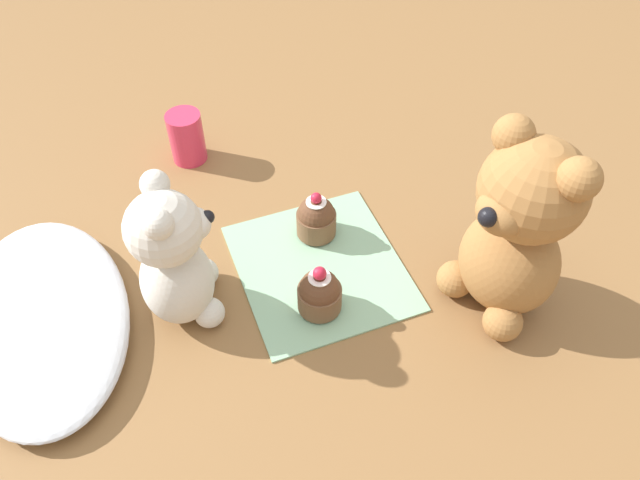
% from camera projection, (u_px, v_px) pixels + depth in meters
% --- Properties ---
extents(ground_plane, '(4.00, 4.00, 0.00)m').
position_uv_depth(ground_plane, '(320.00, 268.00, 0.83)').
color(ground_plane, olive).
extents(knitted_placemat, '(0.23, 0.21, 0.01)m').
position_uv_depth(knitted_placemat, '(320.00, 267.00, 0.83)').
color(knitted_placemat, '#8EBC99').
rests_on(knitted_placemat, ground_plane).
extents(tulle_cloth, '(0.33, 0.20, 0.04)m').
position_uv_depth(tulle_cloth, '(43.00, 319.00, 0.76)').
color(tulle_cloth, silver).
rests_on(tulle_cloth, ground_plane).
extents(teddy_bear_cream, '(0.11, 0.11, 0.20)m').
position_uv_depth(teddy_bear_cream, '(174.00, 257.00, 0.72)').
color(teddy_bear_cream, silver).
rests_on(teddy_bear_cream, ground_plane).
extents(teddy_bear_tan, '(0.15, 0.15, 0.26)m').
position_uv_depth(teddy_bear_tan, '(517.00, 231.00, 0.71)').
color(teddy_bear_tan, '#A3703D').
rests_on(teddy_bear_tan, ground_plane).
extents(cupcake_near_cream_bear, '(0.06, 0.06, 0.07)m').
position_uv_depth(cupcake_near_cream_bear, '(320.00, 293.00, 0.76)').
color(cupcake_near_cream_bear, brown).
rests_on(cupcake_near_cream_bear, knitted_placemat).
extents(cupcake_near_tan_bear, '(0.05, 0.05, 0.07)m').
position_uv_depth(cupcake_near_tan_bear, '(316.00, 218.00, 0.85)').
color(cupcake_near_tan_bear, brown).
rests_on(cupcake_near_tan_bear, knitted_placemat).
extents(juice_glass, '(0.05, 0.05, 0.08)m').
position_uv_depth(juice_glass, '(187.00, 137.00, 0.95)').
color(juice_glass, '#DB3356').
rests_on(juice_glass, ground_plane).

